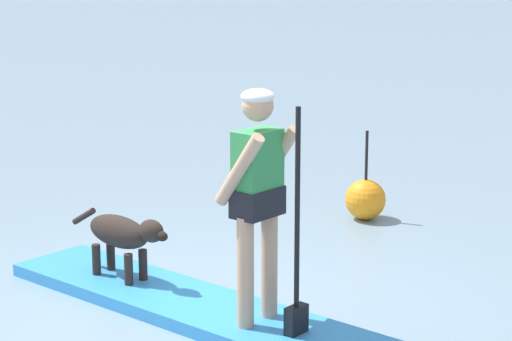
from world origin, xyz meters
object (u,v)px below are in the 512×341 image
object	(u,v)px
paddleboard	(213,313)
dog	(123,234)
marker_buoy	(365,199)
person_paddler	(259,191)

from	to	relation	value
paddleboard	dog	distance (m)	1.06
marker_buoy	paddleboard	bearing A→B (deg)	-87.91
person_paddler	dog	xyz separation A→B (m)	(-1.40, 0.27, -0.59)
person_paddler	dog	distance (m)	1.54
paddleboard	dog	bearing A→B (deg)	169.12
dog	marker_buoy	xyz separation A→B (m)	(0.84, 2.89, -0.26)
person_paddler	marker_buoy	xyz separation A→B (m)	(-0.56, 3.16, -0.85)
person_paddler	marker_buoy	size ratio (longest dim) A/B	1.83
person_paddler	marker_buoy	world-z (taller)	person_paddler
paddleboard	marker_buoy	world-z (taller)	marker_buoy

